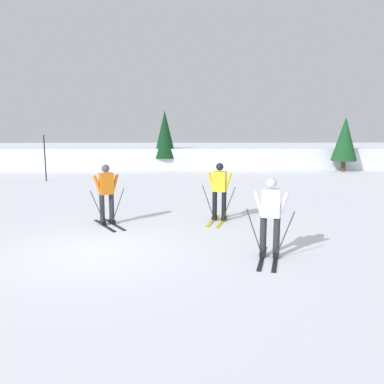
{
  "coord_description": "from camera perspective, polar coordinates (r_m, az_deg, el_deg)",
  "views": [
    {
      "loc": [
        1.98,
        -8.51,
        2.76
      ],
      "look_at": [
        2.15,
        2.71,
        0.9
      ],
      "focal_mm": 37.13,
      "sensor_mm": 36.0,
      "label": 1
    }
  ],
  "objects": [
    {
      "name": "trail_marker_pole",
      "position": [
        21.43,
        -20.36,
        4.56
      ],
      "size": [
        0.06,
        0.06,
        2.33
      ],
      "primitive_type": "cylinder",
      "color": "black",
      "rests_on": "ground"
    },
    {
      "name": "ground_plane",
      "position": [
        9.16,
        -13.48,
        -8.39
      ],
      "size": [
        120.0,
        120.0,
        0.0
      ],
      "primitive_type": "plane",
      "color": "white"
    },
    {
      "name": "skier_white",
      "position": [
        8.51,
        11.21,
        -3.27
      ],
      "size": [
        0.97,
        1.64,
        1.71
      ],
      "color": "black",
      "rests_on": "ground"
    },
    {
      "name": "conifer_far_right",
      "position": [
        25.55,
        -3.92,
        8.24
      ],
      "size": [
        1.43,
        1.43,
        3.78
      ],
      "color": "#513823",
      "rests_on": "ground"
    },
    {
      "name": "skier_orange",
      "position": [
        11.42,
        -12.19,
        -0.1
      ],
      "size": [
        1.14,
        1.56,
        1.71
      ],
      "color": "black",
      "rests_on": "ground"
    },
    {
      "name": "conifer_far_left",
      "position": [
        26.31,
        21.1,
        7.1
      ],
      "size": [
        1.56,
        1.56,
        3.34
      ],
      "color": "#513823",
      "rests_on": "ground"
    },
    {
      "name": "skier_yellow",
      "position": [
        11.66,
        3.95,
        0.29
      ],
      "size": [
        0.96,
        1.64,
        1.71
      ],
      "color": "gold",
      "rests_on": "ground"
    },
    {
      "name": "far_snow_ridge",
      "position": [
        28.26,
        -4.92,
        5.15
      ],
      "size": [
        80.0,
        6.03,
        1.36
      ],
      "primitive_type": "cube",
      "color": "white",
      "rests_on": "ground"
    }
  ]
}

